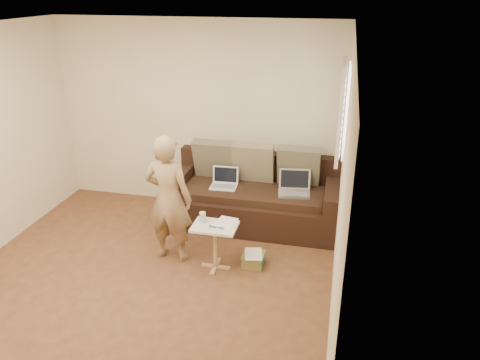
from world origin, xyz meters
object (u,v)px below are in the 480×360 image
(side_table, at_px, (215,247))
(striped_box, at_px, (253,259))
(laptop_silver, at_px, (294,195))
(drinking_glass, at_px, (203,217))
(person, at_px, (169,199))
(sofa, at_px, (254,194))
(laptop_white, at_px, (223,187))

(side_table, relative_size, striped_box, 2.21)
(laptop_silver, height_order, drinking_glass, drinking_glass)
(person, height_order, striped_box, person)
(laptop_silver, distance_m, side_table, 1.31)
(sofa, distance_m, person, 1.33)
(person, bearing_deg, sofa, -122.66)
(laptop_silver, height_order, person, person)
(sofa, xyz_separation_m, laptop_white, (-0.39, -0.07, 0.10))
(person, height_order, drinking_glass, person)
(side_table, height_order, striped_box, side_table)
(laptop_white, relative_size, striped_box, 1.40)
(person, xyz_separation_m, striped_box, (0.97, 0.03, -0.68))
(person, bearing_deg, side_table, 174.06)
(laptop_white, bearing_deg, laptop_silver, -3.38)
(laptop_silver, relative_size, person, 0.26)
(laptop_silver, height_order, side_table, laptop_silver)
(sofa, bearing_deg, drinking_glass, -108.51)
(sofa, distance_m, striped_box, 1.08)
(laptop_white, height_order, striped_box, laptop_white)
(person, height_order, side_table, person)
(laptop_white, bearing_deg, side_table, -83.00)
(sofa, distance_m, laptop_white, 0.41)
(sofa, height_order, laptop_silver, sofa)
(sofa, bearing_deg, person, -126.82)
(side_table, bearing_deg, laptop_white, 99.56)
(side_table, bearing_deg, striped_box, 17.94)
(laptop_silver, relative_size, side_table, 0.74)
(laptop_silver, distance_m, drinking_glass, 1.35)
(drinking_glass, height_order, striped_box, drinking_glass)
(laptop_silver, xyz_separation_m, person, (-1.31, -0.94, 0.24))
(laptop_silver, bearing_deg, side_table, -133.37)
(drinking_glass, bearing_deg, side_table, -17.72)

